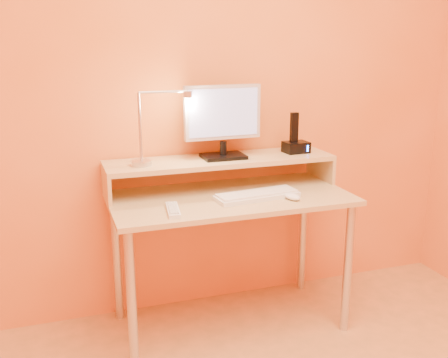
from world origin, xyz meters
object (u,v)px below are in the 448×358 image
object	(u,v)px
lamp_base	(142,163)
mouse	(292,197)
phone_dock	(296,147)
monitor_panel	(223,112)
remote_control	(173,210)
keyboard	(257,196)

from	to	relation	value
lamp_base	mouse	size ratio (longest dim) A/B	1.04
lamp_base	phone_dock	bearing A→B (deg)	2.02
monitor_panel	remote_control	xyz separation A→B (m)	(-0.35, -0.32, -0.39)
lamp_base	keyboard	xyz separation A→B (m)	(0.53, -0.21, -0.16)
phone_dock	mouse	world-z (taller)	phone_dock
keyboard	mouse	xyz separation A→B (m)	(0.15, -0.08, 0.01)
mouse	lamp_base	bearing A→B (deg)	140.66
monitor_panel	remote_control	bearing A→B (deg)	-138.88
mouse	keyboard	bearing A→B (deg)	136.47
monitor_panel	phone_dock	bearing A→B (deg)	-3.13
monitor_panel	mouse	xyz separation A→B (m)	(0.25, -0.33, -0.38)
remote_control	mouse	bearing A→B (deg)	7.66
keyboard	lamp_base	bearing A→B (deg)	152.50
keyboard	phone_dock	bearing A→B (deg)	30.15
keyboard	mouse	size ratio (longest dim) A/B	4.43
remote_control	keyboard	bearing A→B (deg)	17.58
keyboard	mouse	distance (m)	0.17
monitor_panel	mouse	world-z (taller)	monitor_panel
phone_dock	keyboard	size ratio (longest dim) A/B	0.31
phone_dock	mouse	size ratio (longest dim) A/B	1.35
mouse	remote_control	world-z (taller)	mouse
monitor_panel	lamp_base	size ratio (longest dim) A/B	4.06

